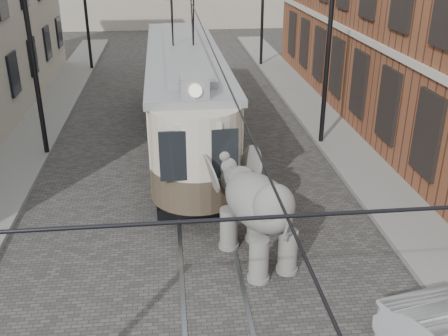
{
  "coord_description": "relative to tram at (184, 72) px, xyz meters",
  "views": [
    {
      "loc": [
        -0.83,
        -13.03,
        7.7
      ],
      "look_at": [
        0.53,
        -0.6,
        2.1
      ],
      "focal_mm": 41.51,
      "sensor_mm": 36.0,
      "label": 1
    }
  ],
  "objects": [
    {
      "name": "ground",
      "position": [
        0.2,
        -7.33,
        -2.81
      ],
      "size": [
        120.0,
        120.0,
        0.0
      ],
      "primitive_type": "plane",
      "color": "#44423F"
    },
    {
      "name": "tram_rails",
      "position": [
        0.2,
        -7.33,
        -2.79
      ],
      "size": [
        1.54,
        80.0,
        0.02
      ],
      "primitive_type": null,
      "color": "slate",
      "rests_on": "ground"
    },
    {
      "name": "sidewalk_right",
      "position": [
        6.2,
        -7.33,
        -2.73
      ],
      "size": [
        2.0,
        60.0,
        0.15
      ],
      "primitive_type": "cube",
      "color": "slate",
      "rests_on": "ground"
    },
    {
      "name": "catenary",
      "position": [
        -0.0,
        -2.33,
        0.19
      ],
      "size": [
        11.0,
        30.2,
        6.0
      ],
      "primitive_type": null,
      "color": "black",
      "rests_on": "ground"
    },
    {
      "name": "tram",
      "position": [
        0.0,
        0.0,
        0.0
      ],
      "size": [
        3.07,
        14.18,
        5.61
      ],
      "primitive_type": null,
      "rotation": [
        0.0,
        0.0,
        0.01
      ],
      "color": "#BFB09A",
      "rests_on": "ground"
    },
    {
      "name": "elephant",
      "position": [
        1.46,
        -9.11,
        -1.52
      ],
      "size": [
        3.59,
        4.73,
        2.57
      ],
      "primitive_type": null,
      "rotation": [
        0.0,
        0.0,
        0.34
      ],
      "color": "slate",
      "rests_on": "ground"
    }
  ]
}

